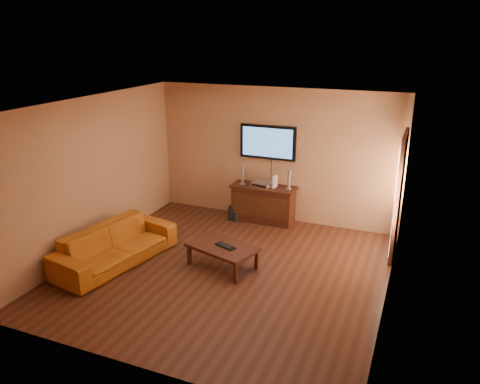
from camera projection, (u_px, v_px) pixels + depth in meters
The scene contains 14 objects.
ground_plane at pixel (226, 271), 7.64m from camera, with size 5.00×5.00×0.00m, color #3B1C10.
room_walls at pixel (240, 162), 7.64m from camera, with size 5.00×5.00×5.00m.
french_door at pixel (398, 197), 7.91m from camera, with size 0.07×1.02×2.22m.
media_console at pixel (263, 204), 9.54m from camera, with size 1.31×0.50×0.75m.
television at pixel (268, 142), 9.32m from camera, with size 1.15×0.08×0.68m.
coffee_table at pixel (223, 248), 7.66m from camera, with size 1.26×0.96×0.39m.
sofa at pixel (115, 239), 7.79m from camera, with size 2.16×0.63×0.84m, color #B15913.
speaker_left at pixel (242, 175), 9.49m from camera, with size 0.11×0.11×0.40m.
speaker_right at pixel (289, 181), 9.19m from camera, with size 0.10×0.10×0.38m.
av_receiver at pixel (262, 184), 9.40m from camera, with size 0.39×0.28×0.09m, color silver.
game_console at pixel (275, 182), 9.30m from camera, with size 0.05×0.18×0.24m, color white.
subwoofer at pixel (235, 213), 9.72m from camera, with size 0.25×0.25×0.25m, color black.
bottle at pixel (237, 219), 9.54m from camera, with size 0.06×0.06×0.19m.
keyboard at pixel (226, 246), 7.61m from camera, with size 0.39×0.26×0.02m.
Camera 1 is at (2.79, -6.21, 3.71)m, focal length 35.00 mm.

